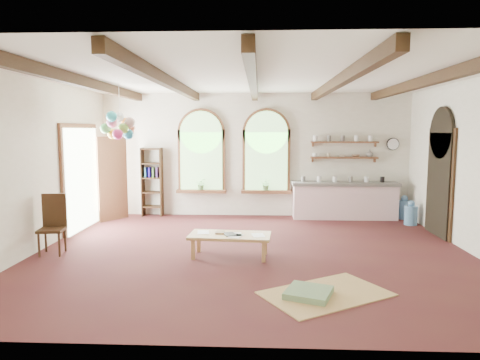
# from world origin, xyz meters

# --- Properties ---
(floor) EXTENTS (8.00, 8.00, 0.00)m
(floor) POSITION_xyz_m (0.00, 0.00, 0.00)
(floor) COLOR #502321
(floor) RESTS_ON ground
(ceiling_beams) EXTENTS (6.20, 6.80, 0.18)m
(ceiling_beams) POSITION_xyz_m (0.00, 0.00, 3.10)
(ceiling_beams) COLOR #3E2613
(ceiling_beams) RESTS_ON ceiling
(window_left) EXTENTS (1.30, 0.28, 2.20)m
(window_left) POSITION_xyz_m (-1.40, 3.43, 1.63)
(window_left) COLOR brown
(window_left) RESTS_ON floor
(window_right) EXTENTS (1.30, 0.28, 2.20)m
(window_right) POSITION_xyz_m (0.30, 3.43, 1.63)
(window_right) COLOR brown
(window_right) RESTS_ON floor
(left_doorway) EXTENTS (0.10, 1.90, 2.50)m
(left_doorway) POSITION_xyz_m (-3.95, 1.80, 1.15)
(left_doorway) COLOR brown
(left_doorway) RESTS_ON floor
(right_doorway) EXTENTS (0.10, 1.30, 2.40)m
(right_doorway) POSITION_xyz_m (3.95, 1.50, 1.10)
(right_doorway) COLOR black
(right_doorway) RESTS_ON floor
(kitchen_counter) EXTENTS (2.68, 0.62, 0.94)m
(kitchen_counter) POSITION_xyz_m (2.30, 3.20, 0.48)
(kitchen_counter) COLOR silver
(kitchen_counter) RESTS_ON floor
(wall_shelf_lower) EXTENTS (1.70, 0.24, 0.04)m
(wall_shelf_lower) POSITION_xyz_m (2.30, 3.38, 1.55)
(wall_shelf_lower) COLOR brown
(wall_shelf_lower) RESTS_ON wall_back
(wall_shelf_upper) EXTENTS (1.70, 0.24, 0.04)m
(wall_shelf_upper) POSITION_xyz_m (2.30, 3.38, 1.95)
(wall_shelf_upper) COLOR brown
(wall_shelf_upper) RESTS_ON wall_back
(wall_clock) EXTENTS (0.32, 0.04, 0.32)m
(wall_clock) POSITION_xyz_m (3.55, 3.45, 1.90)
(wall_clock) COLOR black
(wall_clock) RESTS_ON wall_back
(bookshelf) EXTENTS (0.53, 0.32, 1.80)m
(bookshelf) POSITION_xyz_m (-2.70, 3.32, 0.90)
(bookshelf) COLOR #3E2613
(bookshelf) RESTS_ON floor
(coffee_table) EXTENTS (1.49, 0.77, 0.41)m
(coffee_table) POSITION_xyz_m (-0.40, -0.29, 0.36)
(coffee_table) COLOR tan
(coffee_table) RESTS_ON floor
(side_chair) EXTENTS (0.49, 0.49, 1.09)m
(side_chair) POSITION_xyz_m (-3.65, -0.25, 0.31)
(side_chair) COLOR #3E2613
(side_chair) RESTS_ON floor
(floor_mat) EXTENTS (1.97, 1.76, 0.02)m
(floor_mat) POSITION_xyz_m (1.04, -2.00, 0.01)
(floor_mat) COLOR tan
(floor_mat) RESTS_ON floor
(floor_cushion) EXTENTS (0.74, 0.74, 0.10)m
(floor_cushion) POSITION_xyz_m (0.80, -2.10, 0.05)
(floor_cushion) COLOR #6B8C61
(floor_cushion) RESTS_ON floor
(water_jug_a) EXTENTS (0.31, 0.31, 0.59)m
(water_jug_a) POSITION_xyz_m (3.75, 2.50, 0.25)
(water_jug_a) COLOR #5386B3
(water_jug_a) RESTS_ON floor
(water_jug_b) EXTENTS (0.32, 0.32, 0.61)m
(water_jug_b) POSITION_xyz_m (3.82, 3.20, 0.26)
(water_jug_b) COLOR #5386B3
(water_jug_b) RESTS_ON floor
(balloon_cluster) EXTENTS (0.75, 0.83, 1.14)m
(balloon_cluster) POSITION_xyz_m (-2.78, 1.07, 2.33)
(balloon_cluster) COLOR white
(balloon_cluster) RESTS_ON floor
(table_book) EXTENTS (0.17, 0.24, 0.02)m
(table_book) POSITION_xyz_m (-0.66, -0.19, 0.42)
(table_book) COLOR olive
(table_book) RESTS_ON coffee_table
(tablet) EXTENTS (0.29, 0.34, 0.01)m
(tablet) POSITION_xyz_m (-0.40, -0.31, 0.42)
(tablet) COLOR black
(tablet) RESTS_ON coffee_table
(potted_plant_left) EXTENTS (0.27, 0.23, 0.30)m
(potted_plant_left) POSITION_xyz_m (-1.40, 3.32, 0.85)
(potted_plant_left) COLOR #598C4C
(potted_plant_left) RESTS_ON window_left
(potted_plant_right) EXTENTS (0.27, 0.23, 0.30)m
(potted_plant_right) POSITION_xyz_m (0.30, 3.32, 0.85)
(potted_plant_right) COLOR #598C4C
(potted_plant_right) RESTS_ON window_right
(shelf_cup_a) EXTENTS (0.12, 0.10, 0.10)m
(shelf_cup_a) POSITION_xyz_m (1.55, 3.38, 1.62)
(shelf_cup_a) COLOR white
(shelf_cup_a) RESTS_ON wall_shelf_lower
(shelf_cup_b) EXTENTS (0.10, 0.10, 0.09)m
(shelf_cup_b) POSITION_xyz_m (1.90, 3.38, 1.62)
(shelf_cup_b) COLOR beige
(shelf_cup_b) RESTS_ON wall_shelf_lower
(shelf_bowl_a) EXTENTS (0.22, 0.22, 0.05)m
(shelf_bowl_a) POSITION_xyz_m (2.25, 3.38, 1.60)
(shelf_bowl_a) COLOR beige
(shelf_bowl_a) RESTS_ON wall_shelf_lower
(shelf_bowl_b) EXTENTS (0.20, 0.20, 0.06)m
(shelf_bowl_b) POSITION_xyz_m (2.60, 3.38, 1.60)
(shelf_bowl_b) COLOR #8C664C
(shelf_bowl_b) RESTS_ON wall_shelf_lower
(shelf_vase) EXTENTS (0.18, 0.18, 0.19)m
(shelf_vase) POSITION_xyz_m (2.95, 3.38, 1.67)
(shelf_vase) COLOR slate
(shelf_vase) RESTS_ON wall_shelf_lower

